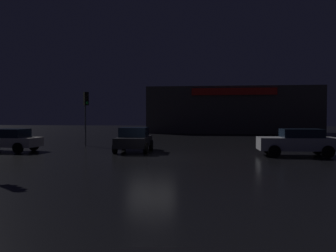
{
  "coord_description": "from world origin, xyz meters",
  "views": [
    {
      "loc": [
        3.3,
        -19.28,
        2.22
      ],
      "look_at": [
        -0.02,
        7.46,
        1.45
      ],
      "focal_mm": 38.82,
      "sensor_mm": 36.0,
      "label": 1
    }
  ],
  "objects_px": {
    "car_near": "(134,139)",
    "car_crossing": "(298,142)",
    "store_building": "(232,110)",
    "car_far": "(7,140)",
    "traffic_signal_opposite": "(86,105)"
  },
  "relations": [
    {
      "from": "car_near",
      "to": "car_far",
      "type": "relative_size",
      "value": 0.93
    },
    {
      "from": "car_near",
      "to": "car_crossing",
      "type": "bearing_deg",
      "value": -7.78
    },
    {
      "from": "store_building",
      "to": "car_near",
      "type": "height_order",
      "value": "store_building"
    },
    {
      "from": "car_crossing",
      "to": "car_near",
      "type": "bearing_deg",
      "value": 172.22
    },
    {
      "from": "store_building",
      "to": "car_far",
      "type": "xyz_separation_m",
      "value": [
        -15.14,
        -26.5,
        -2.2
      ]
    },
    {
      "from": "traffic_signal_opposite",
      "to": "car_near",
      "type": "height_order",
      "value": "traffic_signal_opposite"
    },
    {
      "from": "store_building",
      "to": "car_far",
      "type": "relative_size",
      "value": 5.0
    },
    {
      "from": "store_building",
      "to": "car_crossing",
      "type": "bearing_deg",
      "value": -85.39
    },
    {
      "from": "car_far",
      "to": "store_building",
      "type": "bearing_deg",
      "value": 60.27
    },
    {
      "from": "car_near",
      "to": "car_crossing",
      "type": "xyz_separation_m",
      "value": [
        9.49,
        -1.3,
        0.03
      ]
    },
    {
      "from": "car_near",
      "to": "car_crossing",
      "type": "distance_m",
      "value": 9.57
    },
    {
      "from": "car_far",
      "to": "car_crossing",
      "type": "height_order",
      "value": "car_crossing"
    },
    {
      "from": "store_building",
      "to": "car_crossing",
      "type": "height_order",
      "value": "store_building"
    },
    {
      "from": "traffic_signal_opposite",
      "to": "car_near",
      "type": "distance_m",
      "value": 6.13
    },
    {
      "from": "traffic_signal_opposite",
      "to": "car_near",
      "type": "relative_size",
      "value": 0.99
    }
  ]
}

